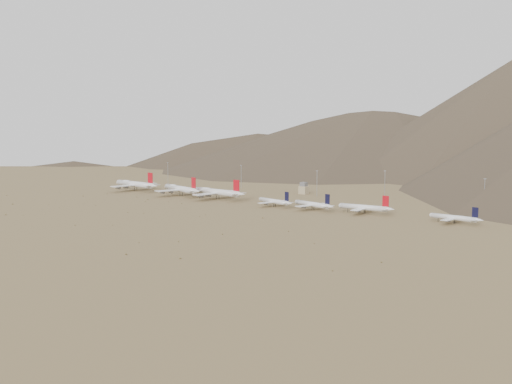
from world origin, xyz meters
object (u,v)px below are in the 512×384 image
Objects in this scene: widebody_east at (217,192)px; control_tower at (304,189)px; widebody_west at (135,184)px; widebody_centre at (181,189)px; narrowbody_b at (313,204)px; narrowbody_a at (275,201)px.

control_tower is at bearing 69.38° from widebody_east.
widebody_centre is (70.47, -2.96, -0.30)m from widebody_west.
narrowbody_b is at bearing -54.11° from control_tower.
control_tower is (89.92, 85.96, -1.58)m from widebody_centre.
narrowbody_b is (157.56, -7.52, -2.13)m from widebody_centre.
control_tower is (-67.64, 93.48, 0.55)m from narrowbody_b.
narrowbody_b is (228.03, -10.48, -2.43)m from widebody_west.
widebody_east reaches higher than narrowbody_b.
widebody_west is 1.08× the size of widebody_centre.
widebody_west is at bearing -175.37° from widebody_east.
widebody_east is at bearing -169.14° from narrowbody_b.
widebody_east is at bearing 4.54° from widebody_west.
widebody_centre reaches higher than narrowbody_b.
widebody_west is 180.60m from control_tower.
narrowbody_a is 3.48× the size of control_tower.
widebody_west is at bearing -167.67° from narrowbody_b.
narrowbody_a is 37.27m from narrowbody_b.
widebody_west is at bearing -165.40° from widebody_centre.
control_tower is (-30.41, 95.14, 0.74)m from narrowbody_a.
widebody_west is 1.05× the size of widebody_east.
widebody_west is 191.20m from narrowbody_a.
widebody_west reaches higher than widebody_east.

